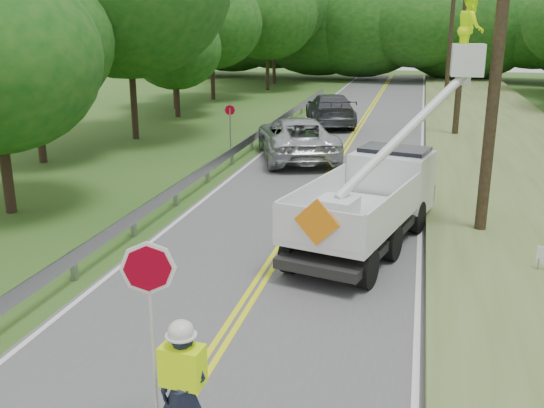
# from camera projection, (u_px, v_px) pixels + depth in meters

# --- Properties ---
(road) EXTENTS (7.20, 96.00, 0.03)m
(road) POSITION_uv_depth(u_px,v_px,m) (324.00, 182.00, 22.18)
(road) COLOR #535255
(road) RESTS_ON ground
(guardrail) EXTENTS (0.18, 48.00, 0.77)m
(guardrail) POSITION_uv_depth(u_px,v_px,m) (225.00, 157.00, 23.78)
(guardrail) COLOR gray
(guardrail) RESTS_ON ground
(utility_poles) EXTENTS (1.60, 43.30, 10.00)m
(utility_poles) POSITION_uv_depth(u_px,v_px,m) (475.00, 31.00, 22.37)
(utility_poles) COLOR black
(utility_poles) RESTS_ON ground
(tall_grass_verge) EXTENTS (7.00, 96.00, 0.30)m
(tall_grass_verge) POSITION_uv_depth(u_px,v_px,m) (533.00, 191.00, 20.55)
(tall_grass_verge) COLOR #4C6330
(tall_grass_verge) RESTS_ON ground
(treeline_left) EXTENTS (10.42, 56.41, 11.61)m
(treeline_left) POSITION_uv_depth(u_px,v_px,m) (203.00, 13.00, 38.72)
(treeline_left) COLOR #332319
(treeline_left) RESTS_ON ground
(treeline_horizon) EXTENTS (56.88, 14.80, 11.18)m
(treeline_horizon) POSITION_uv_depth(u_px,v_px,m) (399.00, 23.00, 59.86)
(treeline_horizon) COLOR #0F4712
(treeline_horizon) RESTS_ON ground
(flagger) EXTENTS (1.14, 0.49, 2.95)m
(flagger) POSITION_uv_depth(u_px,v_px,m) (182.00, 383.00, 7.97)
(flagger) COLOR #191E33
(flagger) RESTS_ON road
(bucket_truck) EXTENTS (4.43, 6.59, 6.26)m
(bucket_truck) POSITION_uv_depth(u_px,v_px,m) (383.00, 185.00, 16.10)
(bucket_truck) COLOR black
(bucket_truck) RESTS_ON road
(suv_silver) EXTENTS (4.84, 6.93, 1.76)m
(suv_silver) POSITION_uv_depth(u_px,v_px,m) (297.00, 138.00, 25.82)
(suv_silver) COLOR #ABAFB3
(suv_silver) RESTS_ON road
(suv_darkgrey) EXTENTS (3.88, 6.44, 1.75)m
(suv_darkgrey) POSITION_uv_depth(u_px,v_px,m) (330.00, 109.00, 34.27)
(suv_darkgrey) COLOR #3B3E43
(suv_darkgrey) RESTS_ON road
(stop_sign_permanent) EXTENTS (0.45, 0.15, 2.16)m
(stop_sign_permanent) POSITION_uv_depth(u_px,v_px,m) (230.00, 122.00, 26.62)
(stop_sign_permanent) COLOR gray
(stop_sign_permanent) RESTS_ON ground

